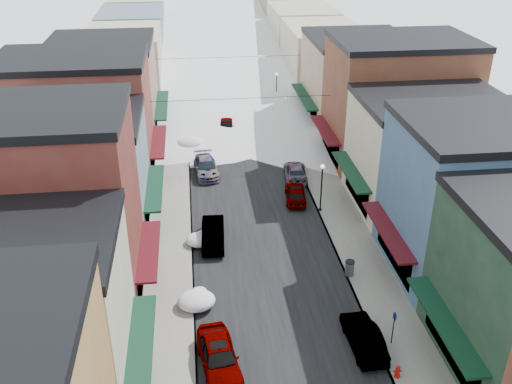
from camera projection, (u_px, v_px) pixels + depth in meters
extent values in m
cube|color=black|center=(227.00, 96.00, 71.82)|extent=(10.00, 160.00, 0.01)
cube|color=gray|center=(174.00, 98.00, 71.10)|extent=(3.20, 160.00, 0.15)
cube|color=gray|center=(279.00, 94.00, 72.48)|extent=(3.20, 160.00, 0.15)
cube|color=slate|center=(187.00, 97.00, 71.26)|extent=(0.10, 160.00, 0.15)
cube|color=slate|center=(267.00, 94.00, 72.32)|extent=(0.10, 160.00, 0.15)
cube|color=beige|center=(17.00, 328.00, 26.50)|extent=(10.00, 8.00, 9.00)
cube|color=#0E3220|center=(141.00, 340.00, 27.69)|extent=(1.20, 6.80, 0.15)
cube|color=maroon|center=(38.00, 216.00, 32.81)|extent=(11.00, 8.00, 12.00)
cube|color=black|center=(17.00, 113.00, 29.93)|extent=(11.20, 8.20, 0.50)
cube|color=#4D0D15|center=(149.00, 250.00, 34.74)|extent=(1.20, 6.80, 0.15)
cube|color=gray|center=(75.00, 179.00, 41.16)|extent=(10.00, 9.00, 8.50)
cube|color=black|center=(65.00, 120.00, 39.09)|extent=(10.20, 9.20, 0.50)
cube|color=#0E3220|center=(154.00, 187.00, 42.23)|extent=(1.20, 7.65, 0.15)
cube|color=brown|center=(78.00, 123.00, 48.53)|extent=(12.00, 9.00, 10.50)
cube|color=black|center=(69.00, 58.00, 46.00)|extent=(12.20, 9.20, 0.50)
cube|color=#4D0D15|center=(159.00, 141.00, 50.16)|extent=(1.20, 7.65, 0.15)
cube|color=#8D705D|center=(105.00, 92.00, 57.68)|extent=(10.00, 11.00, 9.50)
cube|color=black|center=(99.00, 43.00, 55.38)|extent=(10.20, 11.20, 0.50)
cube|color=#0E3220|center=(162.00, 105.00, 58.98)|extent=(1.20, 9.35, 0.15)
cube|color=#0E3220|center=(445.00, 323.00, 28.83)|extent=(1.20, 7.65, 0.15)
cube|color=#395E82|center=(475.00, 201.00, 36.52)|extent=(10.00, 9.00, 10.00)
cube|color=black|center=(491.00, 124.00, 34.10)|extent=(10.20, 9.20, 0.50)
cube|color=#4D0D15|center=(388.00, 231.00, 36.77)|extent=(1.20, 7.65, 0.15)
cube|color=beige|center=(427.00, 155.00, 44.85)|extent=(11.00, 9.00, 8.50)
cube|color=black|center=(436.00, 101.00, 42.78)|extent=(11.20, 9.20, 0.50)
cube|color=#0E3220|center=(351.00, 171.00, 44.70)|extent=(1.20, 7.65, 0.15)
cube|color=brown|center=(397.00, 103.00, 52.26)|extent=(12.00, 9.00, 11.00)
cube|color=black|center=(404.00, 40.00, 49.61)|extent=(12.20, 9.20, 0.50)
cube|color=#4D0D15|center=(325.00, 130.00, 52.63)|extent=(1.20, 7.65, 0.15)
cube|color=tan|center=(356.00, 83.00, 61.43)|extent=(10.00, 11.00, 9.00)
cube|color=black|center=(359.00, 39.00, 59.25)|extent=(10.20, 11.20, 0.50)
cube|color=#0E3220|center=(304.00, 97.00, 61.45)|extent=(1.20, 9.35, 0.15)
cube|color=gray|center=(125.00, 64.00, 70.44)|extent=(9.00, 13.00, 8.00)
cube|color=gray|center=(323.00, 58.00, 73.05)|extent=(9.00, 13.00, 8.00)
cube|color=gray|center=(133.00, 39.00, 82.78)|extent=(9.00, 13.00, 8.00)
cube|color=gray|center=(302.00, 35.00, 85.39)|extent=(9.00, 13.00, 8.00)
cube|color=gray|center=(139.00, 20.00, 95.12)|extent=(9.00, 13.00, 8.00)
cube|color=gray|center=(287.00, 17.00, 97.73)|extent=(9.00, 13.00, 8.00)
cube|color=gray|center=(144.00, 6.00, 107.46)|extent=(9.00, 13.00, 8.00)
cube|color=gray|center=(275.00, 4.00, 110.07)|extent=(9.00, 13.00, 8.00)
cylinder|color=black|center=(242.00, 98.00, 51.34)|extent=(16.40, 0.04, 0.04)
cylinder|color=black|center=(229.00, 57.00, 64.56)|extent=(16.40, 0.04, 0.04)
imported|color=#AAADB3|center=(219.00, 356.00, 30.04)|extent=(2.55, 5.01, 1.64)
imported|color=black|center=(213.00, 234.00, 41.05)|extent=(1.82, 4.62, 1.50)
imported|color=#93979B|center=(206.00, 167.00, 51.36)|extent=(2.40, 5.01, 1.41)
imported|color=black|center=(364.00, 337.00, 31.51)|extent=(1.69, 4.43, 1.44)
imported|color=gray|center=(296.00, 193.00, 46.85)|extent=(2.08, 4.19, 1.37)
imported|color=black|center=(295.00, 172.00, 50.55)|extent=(2.36, 4.86, 1.36)
imported|color=#ABAFB4|center=(226.00, 126.00, 60.34)|extent=(2.16, 4.49, 1.48)
imported|color=silver|center=(242.00, 83.00, 74.21)|extent=(3.08, 5.99, 1.62)
cylinder|color=red|center=(397.00, 376.00, 29.65)|extent=(0.32, 0.32, 0.10)
cylinder|color=red|center=(397.00, 372.00, 29.54)|extent=(0.23, 0.23, 0.57)
sphere|color=red|center=(398.00, 368.00, 29.39)|extent=(0.25, 0.25, 0.25)
cylinder|color=red|center=(398.00, 371.00, 29.49)|extent=(0.43, 0.10, 0.10)
cylinder|color=black|center=(393.00, 328.00, 31.39)|extent=(0.06, 0.06, 2.18)
cube|color=navy|center=(395.00, 317.00, 31.03)|extent=(0.11, 0.29, 0.40)
cylinder|color=#585B5D|center=(350.00, 268.00, 37.43)|extent=(0.58, 0.58, 1.01)
cylinder|color=black|center=(350.00, 262.00, 37.18)|extent=(0.63, 0.63, 0.07)
cylinder|color=black|center=(320.00, 210.00, 45.41)|extent=(0.28, 0.28, 0.09)
cylinder|color=black|center=(321.00, 189.00, 44.57)|extent=(0.11, 0.11, 3.71)
sphere|color=white|center=(323.00, 166.00, 43.66)|extent=(0.33, 0.33, 0.33)
cylinder|color=black|center=(276.00, 106.00, 67.90)|extent=(0.28, 0.28, 0.09)
cylinder|color=black|center=(276.00, 91.00, 67.05)|extent=(0.11, 0.11, 3.78)
sphere|color=white|center=(277.00, 74.00, 66.11)|extent=(0.34, 0.34, 0.34)
ellipsoid|color=white|center=(196.00, 301.00, 34.68)|extent=(2.35, 1.99, 0.99)
ellipsoid|color=white|center=(199.00, 292.00, 35.87)|extent=(1.00, 0.90, 0.50)
ellipsoid|color=white|center=(200.00, 240.00, 40.95)|extent=(2.10, 1.78, 0.89)
ellipsoid|color=white|center=(203.00, 233.00, 42.13)|extent=(0.90, 0.81, 0.45)
ellipsoid|color=white|center=(190.00, 143.00, 56.78)|extent=(2.61, 2.21, 1.10)
ellipsoid|color=white|center=(192.00, 141.00, 57.98)|extent=(1.11, 1.00, 0.56)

